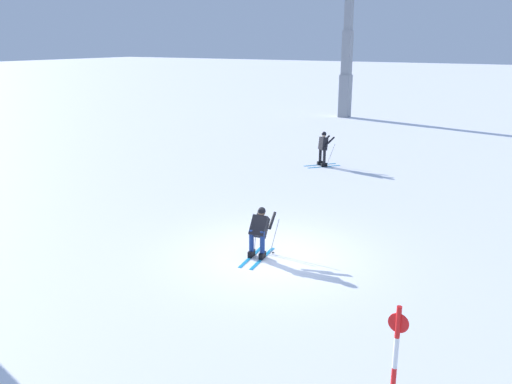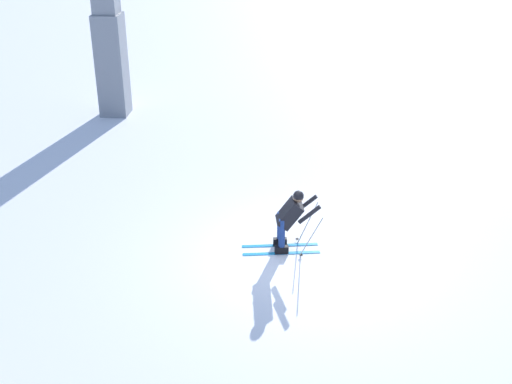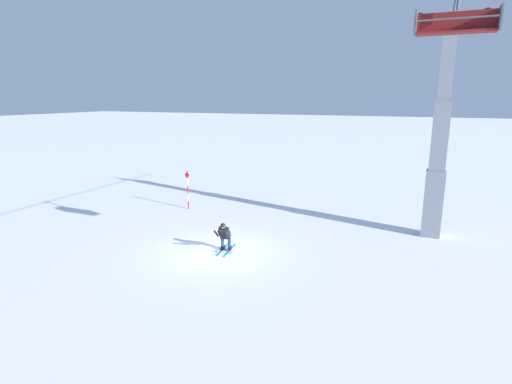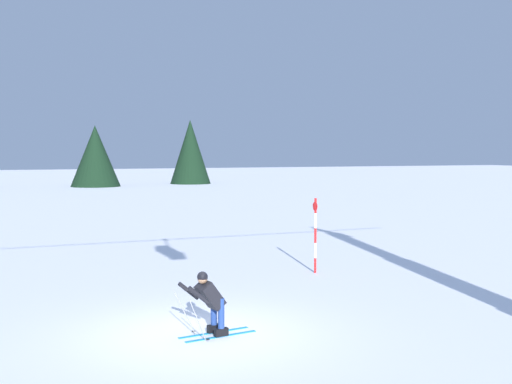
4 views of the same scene
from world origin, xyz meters
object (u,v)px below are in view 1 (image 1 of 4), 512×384
Objects in this scene: lift_tower_far at (347,61)px; trail_marker_pole at (394,377)px; skier_carving_main at (259,229)px; skier_distant_uphill at (323,146)px.

lift_tower_far is 4.37× the size of trail_marker_pole.
trail_marker_pole is (-5.20, -5.17, 0.48)m from skier_carving_main.
skier_carving_main is at bearing -163.08° from lift_tower_far.
trail_marker_pole is at bearing -153.19° from skier_distant_uphill.
lift_tower_far is at bearing 16.92° from skier_carving_main.
skier_distant_uphill is at bearing -161.77° from lift_tower_far.
skier_distant_uphill is (-15.76, -5.19, -3.26)m from lift_tower_far.
skier_carving_main is 7.35m from trail_marker_pole.
skier_distant_uphill is (15.88, 8.02, -0.32)m from trail_marker_pole.
lift_tower_far reaches higher than skier_carving_main.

